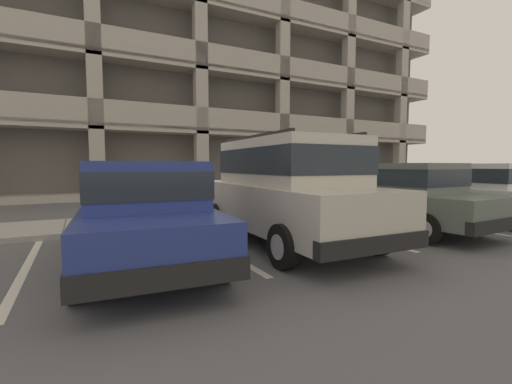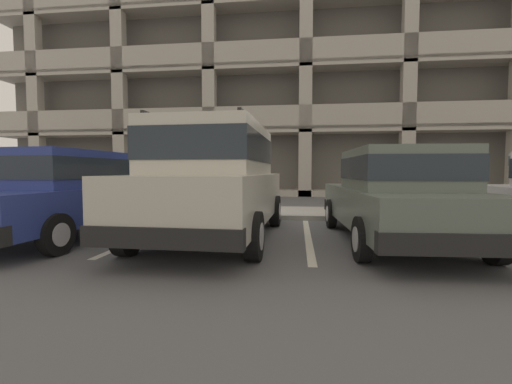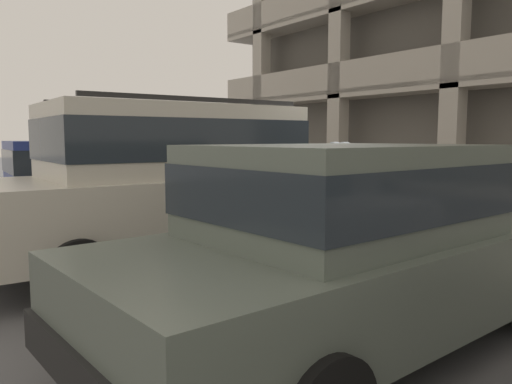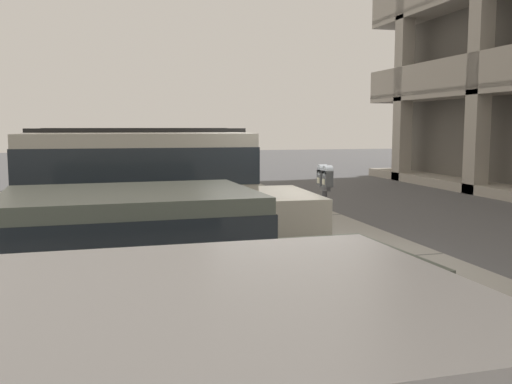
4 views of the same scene
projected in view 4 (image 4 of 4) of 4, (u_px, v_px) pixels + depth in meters
ground_plane at (295, 274)px, 8.15m from camera, size 80.00×80.00×0.10m
sidewalk at (378, 262)px, 8.46m from camera, size 40.00×2.20×0.12m
parking_stall_lines at (217, 311)px, 6.39m from camera, size 11.85×4.80×0.01m
silver_suv at (141, 199)px, 7.64m from camera, size 2.12×4.84×2.03m
red_sedan at (122, 196)px, 10.19m from camera, size 2.07×4.60×1.54m
dark_hatchback at (155, 276)px, 4.74m from camera, size 1.99×4.56×1.54m
parking_meter_near at (325, 191)px, 7.88m from camera, size 0.35×0.12×1.41m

